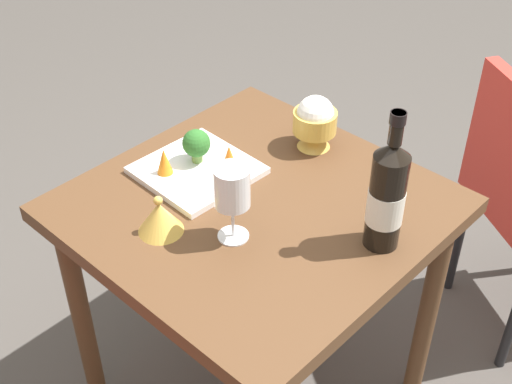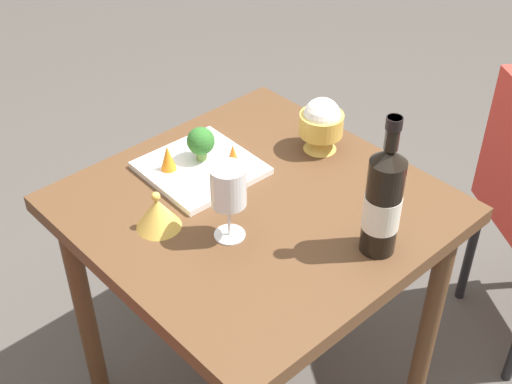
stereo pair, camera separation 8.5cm
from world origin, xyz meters
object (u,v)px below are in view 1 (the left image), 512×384
(rice_bowl, at_px, (315,121))
(broccoli_floret, at_px, (196,144))
(wine_glass, at_px, (232,189))
(carrot_garnish_left, at_px, (164,161))
(rice_bowl_lid, at_px, (160,217))
(serving_plate, at_px, (197,170))
(wine_bottle, at_px, (387,196))
(carrot_garnish_right, at_px, (229,155))

(rice_bowl, bearing_deg, broccoli_floret, 150.34)
(rice_bowl, relative_size, broccoli_floret, 1.65)
(wine_glass, bearing_deg, broccoli_floret, 63.19)
(rice_bowl, xyz_separation_m, carrot_garnish_left, (-0.35, 0.17, -0.02))
(rice_bowl_lid, xyz_separation_m, serving_plate, (0.20, 0.10, -0.03))
(wine_glass, height_order, broccoli_floret, wine_glass)
(rice_bowl_lid, height_order, serving_plate, rice_bowl_lid)
(wine_bottle, xyz_separation_m, carrot_garnish_right, (-0.03, 0.42, -0.09))
(rice_bowl, bearing_deg, carrot_garnish_right, 158.66)
(broccoli_floret, bearing_deg, wine_glass, -116.81)
(carrot_garnish_left, bearing_deg, wine_glass, -98.44)
(serving_plate, bearing_deg, wine_bottle, -78.31)
(carrot_garnish_left, distance_m, carrot_garnish_right, 0.16)
(broccoli_floret, relative_size, carrot_garnish_left, 1.30)
(wine_bottle, height_order, wine_glass, wine_bottle)
(wine_bottle, distance_m, serving_plate, 0.49)
(carrot_garnish_right, bearing_deg, wine_glass, -133.04)
(rice_bowl, xyz_separation_m, carrot_garnish_right, (-0.22, 0.08, -0.03))
(rice_bowl_lid, bearing_deg, rice_bowl, -3.73)
(rice_bowl_lid, height_order, broccoli_floret, broccoli_floret)
(broccoli_floret, xyz_separation_m, carrot_garnish_right, (0.05, -0.06, -0.02))
(broccoli_floret, height_order, carrot_garnish_right, broccoli_floret)
(wine_glass, bearing_deg, wine_bottle, -50.10)
(wine_bottle, bearing_deg, wine_glass, 129.90)
(rice_bowl_lid, bearing_deg, carrot_garnish_right, 11.49)
(wine_bottle, height_order, carrot_garnish_left, wine_bottle)
(wine_glass, distance_m, rice_bowl_lid, 0.18)
(rice_bowl, height_order, broccoli_floret, rice_bowl)
(wine_glass, xyz_separation_m, broccoli_floret, (0.12, 0.25, -0.06))
(broccoli_floret, distance_m, carrot_garnish_left, 0.09)
(serving_plate, bearing_deg, carrot_garnish_left, 148.39)
(rice_bowl_lid, relative_size, carrot_garnish_left, 1.51)
(rice_bowl_lid, relative_size, broccoli_floret, 1.17)
(serving_plate, bearing_deg, carrot_garnish_right, -34.70)
(rice_bowl_lid, distance_m, carrot_garnish_left, 0.19)
(broccoli_floret, xyz_separation_m, carrot_garnish_left, (-0.08, 0.02, -0.02))
(carrot_garnish_right, bearing_deg, wine_bottle, -85.71)
(rice_bowl, relative_size, carrot_garnish_left, 2.14)
(wine_glass, xyz_separation_m, rice_bowl_lid, (-0.09, 0.13, -0.09))
(rice_bowl, height_order, serving_plate, rice_bowl)
(wine_bottle, height_order, broccoli_floret, wine_bottle)
(rice_bowl_lid, bearing_deg, wine_bottle, -51.37)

